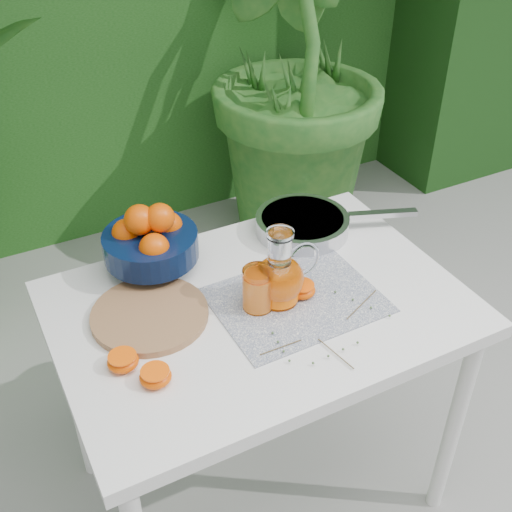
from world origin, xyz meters
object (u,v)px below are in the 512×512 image
cutting_board (150,315)px  fruit_bowl (150,239)px  white_table (260,327)px  juice_pitcher (280,277)px  saute_pan (304,223)px

cutting_board → fruit_bowl: bearing=67.8°
fruit_bowl → white_table: bearing=-54.8°
fruit_bowl → juice_pitcher: size_ratio=1.39×
white_table → juice_pitcher: size_ratio=4.94×
white_table → cutting_board: size_ratio=3.55×
saute_pan → fruit_bowl: bearing=175.4°
white_table → juice_pitcher: bearing=-15.7°
juice_pitcher → saute_pan: 0.32m
juice_pitcher → saute_pan: bearing=48.4°
cutting_board → fruit_bowl: fruit_bowl is taller
fruit_bowl → saute_pan: bearing=-4.6°
white_table → cutting_board: bearing=164.4°
juice_pitcher → white_table: bearing=164.3°
fruit_bowl → saute_pan: 0.45m
fruit_bowl → saute_pan: size_ratio=0.57×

